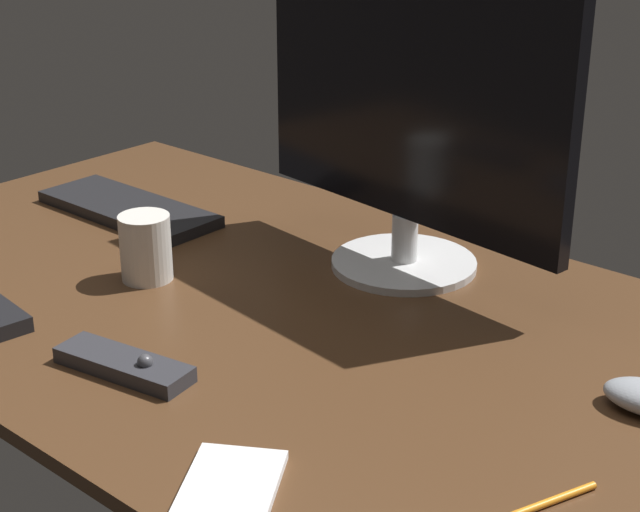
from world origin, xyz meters
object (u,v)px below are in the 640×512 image
at_px(media_remote, 124,365).
at_px(coffee_mug, 146,248).
at_px(monitor, 409,122).
at_px(keyboard, 128,209).
at_px(pen, 541,505).
at_px(notepad, 231,485).

xyz_separation_m(media_remote, coffee_mug, (-0.20, 0.20, 0.04)).
xyz_separation_m(monitor, media_remote, (-0.06, -0.48, -0.21)).
height_order(monitor, keyboard, monitor).
bearing_deg(media_remote, pen, 0.55).
bearing_deg(coffee_mug, media_remote, -45.43).
xyz_separation_m(coffee_mug, notepad, (0.46, -0.28, -0.04)).
relative_size(monitor, coffee_mug, 5.66).
bearing_deg(keyboard, monitor, 14.03).
height_order(media_remote, notepad, media_remote).
height_order(monitor, coffee_mug, monitor).
distance_m(media_remote, notepad, 0.28).
bearing_deg(coffee_mug, notepad, -31.07).
relative_size(keyboard, media_remote, 1.83).
relative_size(monitor, keyboard, 1.63).
height_order(notepad, pen, notepad).
relative_size(media_remote, notepad, 1.53).
relative_size(notepad, pen, 0.91).
bearing_deg(keyboard, notepad, -32.27).
xyz_separation_m(keyboard, coffee_mug, (0.24, -0.16, 0.04)).
relative_size(media_remote, coffee_mug, 1.90).
bearing_deg(notepad, keyboard, 148.20).
relative_size(monitor, notepad, 4.56).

